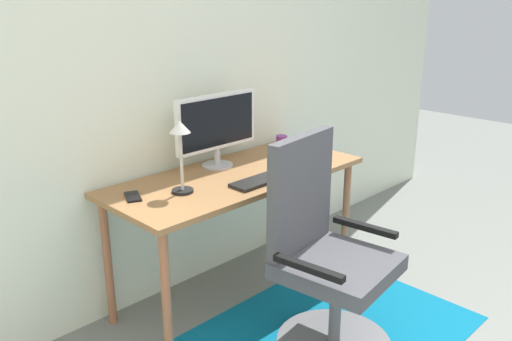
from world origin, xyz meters
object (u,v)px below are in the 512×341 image
Objects in this scene: desk at (237,186)px; computer_mouse at (300,165)px; monitor at (217,124)px; cell_phone at (133,197)px; coffee_cup at (282,143)px; office_chair at (326,270)px; desk_lamp at (181,143)px; keyboard at (266,179)px.

computer_mouse is (0.32, -0.18, 0.09)m from desk.
cell_phone is (-0.63, -0.09, -0.24)m from monitor.
computer_mouse is 0.39m from coffee_cup.
monitor is 1.03m from office_chair.
coffee_cup is 0.26× the size of desk_lamp.
desk is 0.38m from computer_mouse.
desk is 0.52m from desk_lamp.
cell_phone is at bearing 119.42° from office_chair.
office_chair is (0.57, -0.76, -0.33)m from cell_phone.
desk_lamp reaches higher than coffee_cup.
coffee_cup is 1.06m from office_chair.
desk is at bearing 3.08° from desk_lamp.
office_chair reaches higher than computer_mouse.
monitor is 1.52× the size of desk_lamp.
monitor is at bearing 86.03° from desk.
cell_phone is at bearing -172.28° from monitor.
computer_mouse is at bearing -49.56° from monitor.
office_chair reaches higher than desk.
cell_phone is at bearing 171.41° from desk.
monitor reaches higher than cell_phone.
desk is 0.72m from office_chair.
keyboard is at bearing -21.75° from desk_lamp.
cell_phone is (-0.94, 0.28, -0.01)m from computer_mouse.
desk is at bearing -93.97° from monitor.
monitor is at bearing 78.91° from office_chair.
monitor reaches higher than coffee_cup.
coffee_cup is at bearing 26.36° from cell_phone.
keyboard is 0.52m from desk_lamp.
monitor is at bearing 26.06° from desk_lamp.
desk_lamp is (0.22, -0.11, 0.25)m from cell_phone.
coffee_cup reaches higher than keyboard.
office_chair reaches higher than cell_phone.
office_chair is at bearing -29.34° from cell_phone.
keyboard is at bearing 73.91° from office_chair.
computer_mouse is (0.29, 0.01, 0.01)m from keyboard.
computer_mouse is 1.10× the size of coffee_cup.
desk_lamp is (-0.40, -0.02, 0.34)m from desk.
desk_lamp is at bearing 111.10° from office_chair.
computer_mouse reaches higher than desk.
desk_lamp is (-0.72, 0.16, 0.24)m from computer_mouse.
desk_lamp reaches higher than desk.
coffee_cup is at bearing 34.23° from keyboard.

